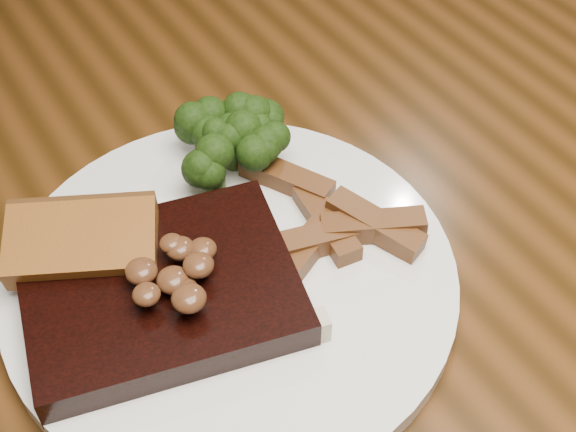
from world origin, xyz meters
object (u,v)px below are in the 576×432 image
at_px(plate, 231,280).
at_px(steak, 161,292).
at_px(dining_table, 288,315).
at_px(chair_far, 46,105).
at_px(garlic_bread, 88,261).
at_px(potato_wedges, 312,216).

xyz_separation_m(plate, steak, (-0.05, 0.00, 0.02)).
relative_size(dining_table, chair_far, 1.79).
height_order(chair_far, garlic_bread, chair_far).
distance_m(dining_table, plate, 0.11).
xyz_separation_m(chair_far, garlic_bread, (-0.11, -0.53, 0.28)).
distance_m(plate, steak, 0.05).
bearing_deg(steak, garlic_bread, 133.47).
xyz_separation_m(dining_table, plate, (-0.06, -0.01, 0.10)).
xyz_separation_m(plate, garlic_bread, (-0.08, 0.06, 0.02)).
bearing_deg(steak, dining_table, 19.09).
height_order(garlic_bread, potato_wedges, potato_wedges).
relative_size(chair_far, potato_wedges, 9.46).
relative_size(dining_table, garlic_bread, 16.21).
xyz_separation_m(dining_table, chair_far, (-0.03, 0.57, -0.17)).
height_order(steak, potato_wedges, steak).
bearing_deg(dining_table, steak, -174.61).
bearing_deg(steak, chair_far, 96.24).
xyz_separation_m(plate, potato_wedges, (0.07, 0.01, 0.02)).
distance_m(steak, potato_wedges, 0.12).
bearing_deg(potato_wedges, steak, -178.42).
bearing_deg(garlic_bread, steak, -32.62).
bearing_deg(steak, plate, 10.33).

